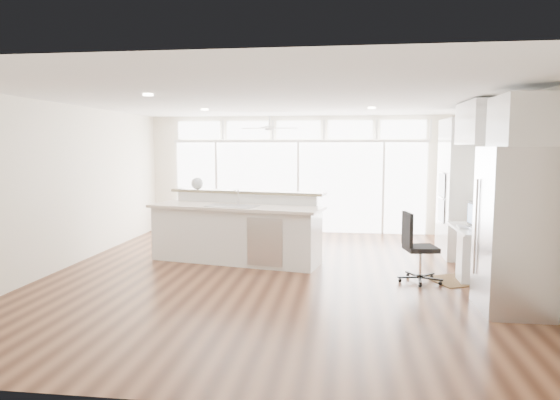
# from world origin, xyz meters

# --- Properties ---
(floor) EXTENTS (7.00, 8.00, 0.02)m
(floor) POSITION_xyz_m (0.00, 0.00, -0.01)
(floor) COLOR #3F2113
(floor) RESTS_ON ground
(ceiling) EXTENTS (7.00, 8.00, 0.02)m
(ceiling) POSITION_xyz_m (0.00, 0.00, 2.70)
(ceiling) COLOR white
(ceiling) RESTS_ON wall_back
(wall_back) EXTENTS (7.00, 0.04, 2.70)m
(wall_back) POSITION_xyz_m (0.00, 4.00, 1.35)
(wall_back) COLOR white
(wall_back) RESTS_ON floor
(wall_front) EXTENTS (7.00, 0.04, 2.70)m
(wall_front) POSITION_xyz_m (0.00, -4.00, 1.35)
(wall_front) COLOR white
(wall_front) RESTS_ON floor
(wall_left) EXTENTS (0.04, 8.00, 2.70)m
(wall_left) POSITION_xyz_m (-3.50, 0.00, 1.35)
(wall_left) COLOR white
(wall_left) RESTS_ON floor
(wall_right) EXTENTS (0.04, 8.00, 2.70)m
(wall_right) POSITION_xyz_m (3.50, 0.00, 1.35)
(wall_right) COLOR white
(wall_right) RESTS_ON floor
(glass_wall) EXTENTS (5.80, 0.06, 2.08)m
(glass_wall) POSITION_xyz_m (0.00, 3.94, 1.05)
(glass_wall) COLOR white
(glass_wall) RESTS_ON wall_back
(transom_row) EXTENTS (5.90, 0.06, 0.40)m
(transom_row) POSITION_xyz_m (0.00, 3.94, 2.38)
(transom_row) COLOR white
(transom_row) RESTS_ON wall_back
(desk_window) EXTENTS (0.04, 0.85, 0.85)m
(desk_window) POSITION_xyz_m (3.46, 0.30, 1.55)
(desk_window) COLOR white
(desk_window) RESTS_ON wall_right
(ceiling_fan) EXTENTS (1.16, 1.16, 0.32)m
(ceiling_fan) POSITION_xyz_m (-0.50, 2.80, 2.48)
(ceiling_fan) COLOR silver
(ceiling_fan) RESTS_ON ceiling
(recessed_lights) EXTENTS (3.40, 3.00, 0.02)m
(recessed_lights) POSITION_xyz_m (0.00, 0.20, 2.68)
(recessed_lights) COLOR white
(recessed_lights) RESTS_ON ceiling
(oven_cabinet) EXTENTS (0.64, 1.20, 2.50)m
(oven_cabinet) POSITION_xyz_m (3.17, 1.80, 1.25)
(oven_cabinet) COLOR white
(oven_cabinet) RESTS_ON floor
(desk_nook) EXTENTS (0.72, 1.30, 0.76)m
(desk_nook) POSITION_xyz_m (3.13, 0.30, 0.38)
(desk_nook) COLOR white
(desk_nook) RESTS_ON floor
(upper_cabinets) EXTENTS (0.64, 1.30, 0.64)m
(upper_cabinets) POSITION_xyz_m (3.17, 0.30, 2.35)
(upper_cabinets) COLOR white
(upper_cabinets) RESTS_ON wall_right
(refrigerator) EXTENTS (0.76, 0.90, 2.00)m
(refrigerator) POSITION_xyz_m (3.11, -1.35, 1.00)
(refrigerator) COLOR silver
(refrigerator) RESTS_ON floor
(fridge_cabinet) EXTENTS (0.64, 0.90, 0.60)m
(fridge_cabinet) POSITION_xyz_m (3.17, -1.35, 2.30)
(fridge_cabinet) COLOR white
(fridge_cabinet) RESTS_ON wall_right
(framed_photos) EXTENTS (0.06, 0.22, 0.80)m
(framed_photos) POSITION_xyz_m (3.46, 0.92, 1.40)
(framed_photos) COLOR black
(framed_photos) RESTS_ON wall_right
(kitchen_island) EXTENTS (3.21, 1.74, 1.21)m
(kitchen_island) POSITION_xyz_m (-0.79, 0.78, 0.60)
(kitchen_island) COLOR white
(kitchen_island) RESTS_ON floor
(rug) EXTENTS (1.13, 1.00, 0.01)m
(rug) POSITION_xyz_m (2.85, 0.03, 0.01)
(rug) COLOR #392412
(rug) RESTS_ON floor
(office_chair) EXTENTS (0.62, 0.59, 1.03)m
(office_chair) POSITION_xyz_m (2.20, -0.15, 0.52)
(office_chair) COLOR black
(office_chair) RESTS_ON floor
(fishbowl) EXTENTS (0.24, 0.24, 0.22)m
(fishbowl) POSITION_xyz_m (-1.64, 1.37, 1.32)
(fishbowl) COLOR silver
(fishbowl) RESTS_ON kitchen_island
(monitor) EXTENTS (0.13, 0.50, 0.41)m
(monitor) POSITION_xyz_m (3.05, 0.30, 0.97)
(monitor) COLOR black
(monitor) RESTS_ON desk_nook
(keyboard) EXTENTS (0.16, 0.37, 0.02)m
(keyboard) POSITION_xyz_m (2.88, 0.30, 0.77)
(keyboard) COLOR silver
(keyboard) RESTS_ON desk_nook
(potted_plant) EXTENTS (0.30, 0.33, 0.23)m
(potted_plant) POSITION_xyz_m (3.17, 1.80, 2.61)
(potted_plant) COLOR #255626
(potted_plant) RESTS_ON oven_cabinet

